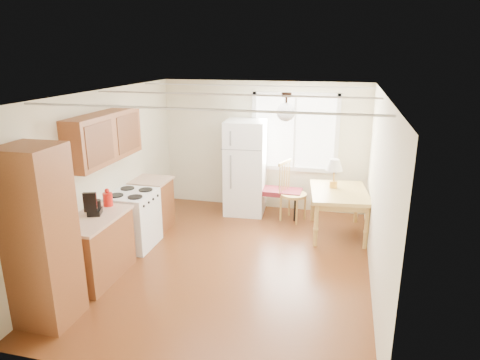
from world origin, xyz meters
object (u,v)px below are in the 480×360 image
(bench, at_px, (270,192))
(chair, at_px, (289,187))
(dining_table, at_px, (339,197))
(refrigerator, at_px, (245,167))

(bench, distance_m, chair, 0.40)
(dining_table, bearing_deg, chair, 146.33)
(refrigerator, height_order, chair, refrigerator)
(refrigerator, bearing_deg, dining_table, -23.66)
(dining_table, xyz_separation_m, chair, (-0.91, 0.46, -0.03))
(refrigerator, bearing_deg, chair, -15.70)
(refrigerator, xyz_separation_m, dining_table, (1.78, -0.64, -0.23))
(bench, height_order, dining_table, dining_table)
(chair, bearing_deg, refrigerator, -170.86)
(bench, bearing_deg, dining_table, -21.97)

